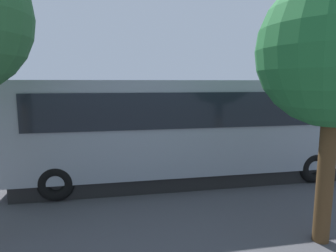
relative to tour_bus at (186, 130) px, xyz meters
name	(u,v)px	position (x,y,z in m)	size (l,w,h in m)	color
ground_plane	(179,147)	(-0.79, -4.83, -1.65)	(80.00, 80.00, 0.00)	#4C4C51
tour_bus	(186,130)	(0.00, 0.00, 0.00)	(11.19, 2.78, 3.25)	#8C939E
spectator_far_left	(200,132)	(-1.28, -2.78, -0.57)	(0.58, 0.35, 1.80)	black
spectator_left	(177,134)	(-0.26, -2.68, -0.62)	(0.57, 0.31, 1.73)	black
spectator_centre	(159,135)	(0.54, -2.43, -0.60)	(0.57, 0.39, 1.75)	black
parked_motorcycle_silver	(198,149)	(-1.01, -2.12, -1.16)	(2.05, 0.59, 0.99)	black
stunt_motorcycle	(155,121)	(0.12, -7.08, -0.65)	(2.03, 0.59, 1.68)	black
traffic_cone	(181,133)	(-1.36, -7.00, -1.34)	(0.34, 0.34, 0.63)	orange
bay_line_a	(228,141)	(-3.72, -5.67, -1.64)	(0.24, 3.52, 0.01)	white
bay_line_b	(181,143)	(-1.06, -5.67, -1.64)	(0.26, 4.09, 0.01)	white
bay_line_c	(131,145)	(1.59, -5.67, -1.64)	(0.30, 4.96, 0.01)	white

